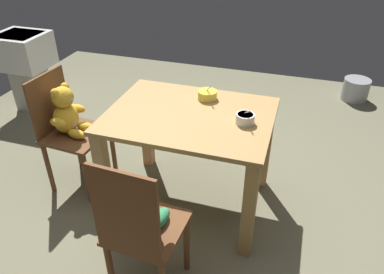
% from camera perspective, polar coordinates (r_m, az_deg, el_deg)
% --- Properties ---
extents(ground_plane, '(5.20, 5.20, 0.04)m').
position_cam_1_polar(ground_plane, '(2.81, -0.31, -10.08)').
color(ground_plane, '#6F6D53').
extents(dining_table, '(1.06, 0.80, 0.74)m').
position_cam_1_polar(dining_table, '(2.45, -0.35, 0.30)').
color(dining_table, '#A88048').
rests_on(dining_table, ground_plane).
extents(teddy_chair_near_front, '(0.39, 0.40, 0.95)m').
position_cam_1_polar(teddy_chair_near_front, '(1.89, -7.87, -12.51)').
color(teddy_chair_near_front, brown).
rests_on(teddy_chair_near_front, ground_plane).
extents(teddy_chair_near_left, '(0.43, 0.44, 0.89)m').
position_cam_1_polar(teddy_chair_near_left, '(2.81, -18.59, 2.48)').
color(teddy_chair_near_left, brown).
rests_on(teddy_chair_near_left, ground_plane).
extents(porridge_bowl_yellow_far_center, '(0.13, 0.13, 0.12)m').
position_cam_1_polar(porridge_bowl_yellow_far_center, '(2.54, 2.38, 6.55)').
color(porridge_bowl_yellow_far_center, yellow).
rests_on(porridge_bowl_yellow_far_center, dining_table).
extents(porridge_bowl_white_near_right, '(0.12, 0.12, 0.12)m').
position_cam_1_polar(porridge_bowl_white_near_right, '(2.27, 8.20, 2.86)').
color(porridge_bowl_white_near_right, silver).
rests_on(porridge_bowl_white_near_right, dining_table).
extents(sink_basin, '(0.48, 0.44, 0.80)m').
position_cam_1_polar(sink_basin, '(4.18, -24.33, 10.65)').
color(sink_basin, '#B7B2A8').
rests_on(sink_basin, ground_plane).
extents(metal_pail, '(0.28, 0.28, 0.24)m').
position_cam_1_polar(metal_pail, '(4.52, 23.92, 6.73)').
color(metal_pail, '#93969B').
rests_on(metal_pail, ground_plane).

